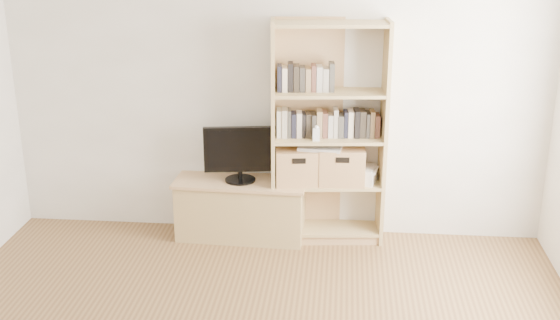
# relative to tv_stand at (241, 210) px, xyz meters

# --- Properties ---
(back_wall) EXTENTS (4.50, 0.02, 2.60)m
(back_wall) POSITION_rel_tv_stand_xyz_m (0.28, 0.20, 1.06)
(back_wall) COLOR silver
(back_wall) RESTS_ON floor
(tv_stand) EXTENTS (1.08, 0.45, 0.49)m
(tv_stand) POSITION_rel_tv_stand_xyz_m (0.00, 0.00, 0.00)
(tv_stand) COLOR tan
(tv_stand) RESTS_ON floor
(bookshelf) EXTENTS (0.96, 0.42, 1.86)m
(bookshelf) POSITION_rel_tv_stand_xyz_m (0.73, 0.03, 0.68)
(bookshelf) COLOR tan
(bookshelf) RESTS_ON floor
(television) EXTENTS (0.59, 0.13, 0.47)m
(television) POSITION_rel_tv_stand_xyz_m (-0.00, 0.00, 0.50)
(television) COLOR black
(television) RESTS_ON tv_stand
(books_row_mid) EXTENTS (0.79, 0.22, 0.21)m
(books_row_mid) POSITION_rel_tv_stand_xyz_m (0.72, 0.06, 0.77)
(books_row_mid) COLOR #B3ACA1
(books_row_mid) RESTS_ON bookshelf
(books_row_upper) EXTENTS (0.39, 0.18, 0.20)m
(books_row_upper) POSITION_rel_tv_stand_xyz_m (0.52, 0.03, 1.14)
(books_row_upper) COLOR #B3ACA1
(books_row_upper) RESTS_ON bookshelf
(baby_monitor) EXTENTS (0.06, 0.04, 0.11)m
(baby_monitor) POSITION_rel_tv_stand_xyz_m (0.63, -0.08, 0.72)
(baby_monitor) COLOR white
(baby_monitor) RESTS_ON bookshelf
(basket_left) EXTENTS (0.40, 0.35, 0.30)m
(basket_left) POSITION_rel_tv_stand_xyz_m (0.48, 0.01, 0.42)
(basket_left) COLOR #AB784D
(basket_left) RESTS_ON bookshelf
(basket_right) EXTENTS (0.39, 0.33, 0.31)m
(basket_right) POSITION_rel_tv_stand_xyz_m (0.84, 0.04, 0.42)
(basket_right) COLOR #AB784D
(basket_right) RESTS_ON bookshelf
(laptop) EXTENTS (0.37, 0.28, 0.03)m
(laptop) POSITION_rel_tv_stand_xyz_m (0.67, 0.02, 0.58)
(laptop) COLOR silver
(laptop) RESTS_ON basket_left
(magazine_stack) EXTENTS (0.21, 0.27, 0.11)m
(magazine_stack) POSITION_rel_tv_stand_xyz_m (1.04, 0.06, 0.33)
(magazine_stack) COLOR silver
(magazine_stack) RESTS_ON bookshelf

